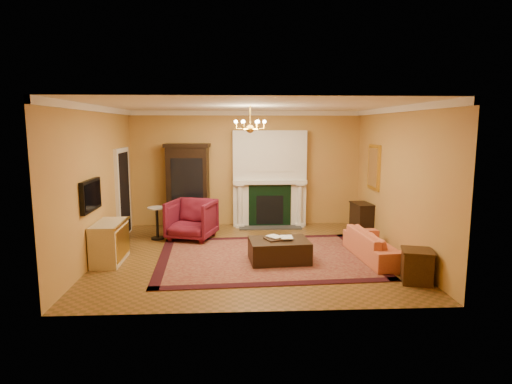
{
  "coord_description": "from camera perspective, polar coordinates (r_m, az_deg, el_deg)",
  "views": [
    {
      "loc": [
        -0.32,
        -8.47,
        2.59
      ],
      "look_at": [
        0.13,
        0.3,
        1.25
      ],
      "focal_mm": 30.0,
      "sensor_mm": 36.0,
      "label": 1
    }
  ],
  "objects": [
    {
      "name": "console_table",
      "position": [
        10.76,
        13.9,
        -3.52
      ],
      "size": [
        0.44,
        0.69,
        0.73
      ],
      "primitive_type": "cube",
      "rotation": [
        0.0,
        0.0,
        0.11
      ],
      "color": "black",
      "rests_on": "floor"
    },
    {
      "name": "ottoman_tray",
      "position": [
        8.33,
        2.81,
        -6.22
      ],
      "size": [
        0.53,
        0.48,
        0.03
      ],
      "primitive_type": "cube",
      "rotation": [
        0.0,
        0.0,
        0.4
      ],
      "color": "black",
      "rests_on": "leather_ottoman"
    },
    {
      "name": "ceiling",
      "position": [
        8.49,
        -0.79,
        11.51
      ],
      "size": [
        6.0,
        5.5,
        0.02
      ],
      "primitive_type": "cube",
      "color": "white",
      "rests_on": "wall_back"
    },
    {
      "name": "gilt_mirror",
      "position": [
        10.45,
        15.44,
        3.21
      ],
      "size": [
        0.06,
        0.76,
        1.05
      ],
      "color": "gold",
      "rests_on": "wall_right"
    },
    {
      "name": "commode",
      "position": [
        8.75,
        -18.94,
        -6.36
      ],
      "size": [
        0.5,
        1.05,
        0.78
      ],
      "primitive_type": "cube",
      "rotation": [
        0.0,
        0.0,
        0.01
      ],
      "color": "beige",
      "rests_on": "floor"
    },
    {
      "name": "end_table",
      "position": [
        7.74,
        20.66,
        -9.36
      ],
      "size": [
        0.58,
        0.58,
        0.54
      ],
      "primitive_type": "cube",
      "rotation": [
        0.0,
        0.0,
        -0.28
      ],
      "color": "#38230F",
      "rests_on": "floor"
    },
    {
      "name": "fireplace",
      "position": [
        11.17,
        1.8,
        1.5
      ],
      "size": [
        1.9,
        0.7,
        2.5
      ],
      "color": "silver",
      "rests_on": "wall_back"
    },
    {
      "name": "wall_front",
      "position": [
        5.82,
        0.28,
        -2.13
      ],
      "size": [
        6.0,
        0.02,
        3.0
      ],
      "primitive_type": "cube",
      "color": "#BC9143",
      "rests_on": "floor"
    },
    {
      "name": "crown_molding",
      "position": [
        9.44,
        -1.01,
        10.8
      ],
      "size": [
        6.0,
        5.5,
        0.12
      ],
      "color": "white",
      "rests_on": "ceiling"
    },
    {
      "name": "china_cabinet",
      "position": [
        11.13,
        -9.04,
        0.56
      ],
      "size": [
        1.07,
        0.56,
        2.08
      ],
      "primitive_type": "cube",
      "rotation": [
        0.0,
        0.0,
        -0.08
      ],
      "color": "black",
      "rests_on": "floor"
    },
    {
      "name": "pedestal_table",
      "position": [
        10.18,
        -13.05,
        -3.74
      ],
      "size": [
        0.42,
        0.42,
        0.76
      ],
      "color": "black",
      "rests_on": "floor"
    },
    {
      "name": "book_a",
      "position": [
        8.24,
        1.96,
        -5.21
      ],
      "size": [
        0.19,
        0.16,
        0.3
      ],
      "primitive_type": "imported",
      "rotation": [
        0.0,
        0.0,
        0.67
      ],
      "color": "gray",
      "rests_on": "ottoman_tray"
    },
    {
      "name": "floor",
      "position": [
        8.87,
        -0.75,
        -8.38
      ],
      "size": [
        6.0,
        5.5,
        0.02
      ],
      "primitive_type": "cube",
      "color": "brown",
      "rests_on": "ground"
    },
    {
      "name": "book_b",
      "position": [
        8.28,
        3.34,
        -5.12
      ],
      "size": [
        0.23,
        0.03,
        0.31
      ],
      "primitive_type": "imported",
      "rotation": [
        0.0,
        0.0,
        -0.03
      ],
      "color": "gray",
      "rests_on": "ottoman_tray"
    },
    {
      "name": "coral_sofa",
      "position": [
        8.81,
        15.83,
        -6.24
      ],
      "size": [
        0.7,
        1.94,
        0.75
      ],
      "primitive_type": "imported",
      "rotation": [
        0.0,
        0.0,
        1.65
      ],
      "color": "#E17247",
      "rests_on": "floor"
    },
    {
      "name": "wall_back",
      "position": [
        11.29,
        -1.31,
        3.14
      ],
      "size": [
        6.0,
        0.02,
        3.0
      ],
      "primitive_type": "cube",
      "color": "#BC9143",
      "rests_on": "floor"
    },
    {
      "name": "topiary_right",
      "position": [
        11.15,
        4.64,
        2.89
      ],
      "size": [
        0.16,
        0.16,
        0.44
      ],
      "color": "tan",
      "rests_on": "fireplace"
    },
    {
      "name": "tv_panel",
      "position": [
        8.39,
        -21.15,
        -0.42
      ],
      "size": [
        0.09,
        0.95,
        0.58
      ],
      "color": "black",
      "rests_on": "wall_left"
    },
    {
      "name": "chandelier",
      "position": [
        8.47,
        -0.78,
        8.8
      ],
      "size": [
        0.63,
        0.55,
        0.53
      ],
      "color": "gold",
      "rests_on": "ceiling"
    },
    {
      "name": "wall_right",
      "position": [
        9.17,
        18.39,
        1.4
      ],
      "size": [
        0.02,
        5.5,
        3.0
      ],
      "primitive_type": "cube",
      "color": "#BC9143",
      "rests_on": "floor"
    },
    {
      "name": "wall_left",
      "position": [
        8.95,
        -20.41,
        1.14
      ],
      "size": [
        0.02,
        5.5,
        3.0
      ],
      "primitive_type": "cube",
      "color": "#BC9143",
      "rests_on": "floor"
    },
    {
      "name": "wingback_armchair",
      "position": [
        10.02,
        -8.57,
        -3.41
      ],
      "size": [
        1.21,
        1.17,
        1.02
      ],
      "primitive_type": "imported",
      "rotation": [
        0.0,
        0.0,
        -0.3
      ],
      "color": "maroon",
      "rests_on": "floor"
    },
    {
      "name": "topiary_left",
      "position": [
        11.06,
        -1.11,
        2.81
      ],
      "size": [
        0.15,
        0.15,
        0.42
      ],
      "color": "tan",
      "rests_on": "fireplace"
    },
    {
      "name": "leather_ottoman",
      "position": [
        8.35,
        3.09,
        -7.78
      ],
      "size": [
        1.19,
        0.91,
        0.42
      ],
      "primitive_type": "cube",
      "rotation": [
        0.0,
        0.0,
        0.08
      ],
      "color": "black",
      "rests_on": "oriental_rug"
    },
    {
      "name": "oriental_rug",
      "position": [
        8.66,
        1.28,
        -8.68
      ],
      "size": [
        4.4,
        3.4,
        0.02
      ],
      "primitive_type": "cube",
      "rotation": [
        0.0,
        0.0,
        0.05
      ],
      "color": "#4F1111",
      "rests_on": "floor"
    },
    {
      "name": "doorway",
      "position": [
        10.62,
        -17.28,
        -0.08
      ],
      "size": [
        0.08,
        1.05,
        2.1
      ],
      "color": "silver",
      "rests_on": "wall_left"
    }
  ]
}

